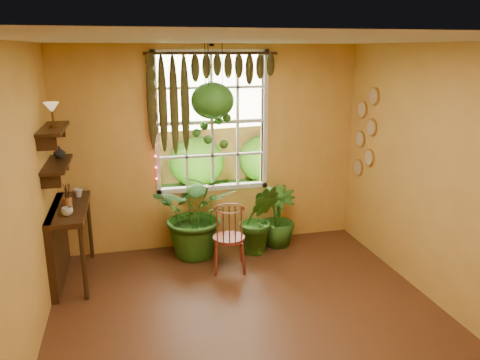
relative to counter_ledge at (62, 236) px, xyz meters
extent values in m
plane|color=#512517|center=(1.91, -1.60, -0.55)|extent=(4.50, 4.50, 0.00)
plane|color=silver|center=(1.91, -1.60, 2.15)|extent=(4.50, 4.50, 0.00)
plane|color=gold|center=(1.91, 0.65, 0.80)|extent=(4.00, 0.00, 4.00)
plane|color=gold|center=(-0.09, -1.60, 0.80)|extent=(0.00, 4.50, 4.50)
plane|color=gold|center=(3.91, -1.60, 0.80)|extent=(0.00, 4.50, 4.50)
cube|color=silver|center=(1.91, 0.68, 1.15)|extent=(1.52, 0.10, 1.86)
cube|color=white|center=(1.91, 0.71, 1.15)|extent=(1.38, 0.01, 1.78)
cylinder|color=#311D0D|center=(1.91, 0.57, 2.03)|extent=(1.70, 0.04, 0.04)
cube|color=#311D0D|center=(0.11, 0.00, 0.32)|extent=(0.40, 1.20, 0.06)
cube|color=#311D0D|center=(-0.05, 0.00, -0.10)|extent=(0.08, 1.18, 0.90)
cylinder|color=#311D0D|center=(0.27, -0.55, -0.12)|extent=(0.05, 0.05, 0.86)
cylinder|color=#311D0D|center=(0.27, 0.55, -0.12)|extent=(0.05, 0.05, 0.86)
cube|color=#311D0D|center=(0.03, 0.00, 0.85)|extent=(0.25, 0.90, 0.04)
cube|color=#311D0D|center=(0.03, 0.00, 1.25)|extent=(0.25, 0.90, 0.04)
cube|color=#27611B|center=(1.91, 5.65, -0.57)|extent=(14.00, 10.00, 0.04)
cube|color=olive|center=(1.91, 3.85, 0.35)|extent=(12.00, 0.10, 1.80)
plane|color=#96CFFB|center=(1.91, 7.45, 1.00)|extent=(12.00, 0.00, 12.00)
cylinder|color=maroon|center=(1.94, -0.20, -0.14)|extent=(0.45, 0.45, 0.04)
torus|color=maroon|center=(1.91, -0.37, 0.30)|extent=(0.37, 0.09, 0.37)
imported|color=#194612|center=(1.63, 0.28, 0.04)|extent=(1.29, 1.20, 1.18)
imported|color=#194612|center=(2.43, 0.18, -0.08)|extent=(0.58, 0.50, 0.95)
imported|color=#194612|center=(2.74, 0.35, -0.13)|extent=(0.57, 0.57, 0.83)
ellipsoid|color=black|center=(1.88, 0.44, 1.37)|extent=(0.32, 0.32, 0.19)
ellipsoid|color=#194612|center=(1.88, 0.44, 1.45)|extent=(0.54, 0.54, 0.46)
imported|color=silver|center=(0.13, -0.32, 0.39)|extent=(0.12, 0.12, 0.09)
imported|color=beige|center=(0.19, 0.35, 0.40)|extent=(0.14, 0.14, 0.10)
cylinder|color=brown|center=(0.11, -0.05, 0.41)|extent=(0.10, 0.10, 0.12)
imported|color=#B2AD99|center=(0.04, 0.24, 0.93)|extent=(0.13, 0.13, 0.14)
cylinder|color=#523517|center=(0.05, -0.06, 1.28)|extent=(0.09, 0.09, 0.03)
cylinder|color=#523517|center=(0.05, -0.06, 1.37)|extent=(0.02, 0.02, 0.16)
cone|color=slate|center=(0.05, -0.06, 1.48)|extent=(0.16, 0.16, 0.11)
camera|label=1|loc=(0.80, -5.37, 2.08)|focal=35.00mm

